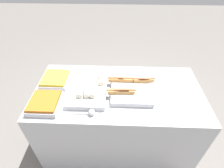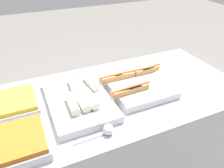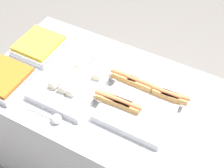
# 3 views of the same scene
# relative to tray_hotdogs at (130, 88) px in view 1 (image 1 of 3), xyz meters

# --- Properties ---
(ground_plane) EXTENTS (12.00, 12.00, 0.00)m
(ground_plane) POSITION_rel_tray_hotdogs_xyz_m (-0.11, -0.00, -0.94)
(ground_plane) COLOR slate
(counter) EXTENTS (1.63, 0.82, 0.90)m
(counter) POSITION_rel_tray_hotdogs_xyz_m (-0.11, -0.00, -0.49)
(counter) COLOR #B7BABF
(counter) RESTS_ON ground_plane
(tray_hotdogs) EXTENTS (0.47, 0.44, 0.10)m
(tray_hotdogs) POSITION_rel_tray_hotdogs_xyz_m (0.00, 0.00, 0.00)
(tray_hotdogs) COLOR #B7BABF
(tray_hotdogs) RESTS_ON counter
(tray_wraps) EXTENTS (0.35, 0.55, 0.10)m
(tray_wraps) POSITION_rel_tray_hotdogs_xyz_m (-0.40, -0.01, -0.00)
(tray_wraps) COLOR #B7BABF
(tray_wraps) RESTS_ON counter
(tray_side_front) EXTENTS (0.26, 0.28, 0.07)m
(tray_side_front) POSITION_rel_tray_hotdogs_xyz_m (-0.76, -0.23, 0.00)
(tray_side_front) COLOR #B7BABF
(tray_side_front) RESTS_ON counter
(tray_side_back) EXTENTS (0.26, 0.28, 0.07)m
(tray_side_back) POSITION_rel_tray_hotdogs_xyz_m (-0.76, 0.10, 0.00)
(tray_side_back) COLOR #B7BABF
(tray_side_back) RESTS_ON counter
(serving_spoon_near) EXTENTS (0.22, 0.06, 0.06)m
(serving_spoon_near) POSITION_rel_tray_hotdogs_xyz_m (-0.34, -0.31, -0.01)
(serving_spoon_near) COLOR silver
(serving_spoon_near) RESTS_ON counter
(serving_spoon_far) EXTENTS (0.23, 0.06, 0.06)m
(serving_spoon_far) POSITION_rel_tray_hotdogs_xyz_m (-0.34, 0.31, -0.01)
(serving_spoon_far) COLOR silver
(serving_spoon_far) RESTS_ON counter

